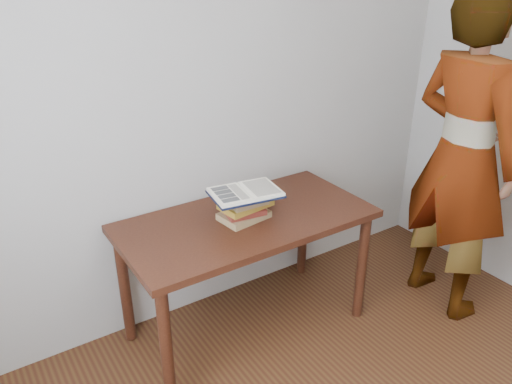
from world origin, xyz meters
TOP-DOWN VIEW (x-y plane):
  - room_shell at (-0.08, 0.01)m, footprint 3.54×3.54m
  - desk at (0.07, 1.38)m, footprint 1.35×0.67m
  - book_stack at (0.05, 1.37)m, footprint 0.28×0.20m
  - open_book at (0.04, 1.34)m, footprint 0.38×0.29m
  - reader at (1.24, 0.96)m, footprint 0.51×0.73m

SIDE VIEW (x-z plane):
  - desk at x=0.07m, z-range 0.26..0.98m
  - book_stack at x=0.05m, z-range 0.72..0.88m
  - open_book at x=0.04m, z-range 0.88..0.91m
  - reader at x=1.24m, z-range 0.00..1.91m
  - room_shell at x=-0.08m, z-range 0.32..2.94m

